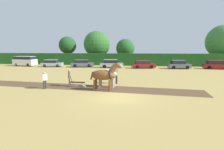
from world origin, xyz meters
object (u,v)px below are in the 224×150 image
(farmer_beside_team, at_px, (117,74))
(parked_car_left, at_px, (52,63))
(parked_car_right, at_px, (179,65))
(draft_horse_lead_right, at_px, (108,74))
(plow, at_px, (79,84))
(draft_horse_lead_left, at_px, (104,75))
(farmer_onlooker_left, at_px, (45,79))
(parked_car_far_right, at_px, (216,65))
(parked_van, at_px, (25,61))
(parked_car_center_right, at_px, (143,64))
(tree_far_left, at_px, (68,45))
(tree_center_left, at_px, (125,48))
(tree_center, at_px, (223,42))
(farmer_at_plow, at_px, (69,76))
(tree_left, at_px, (97,44))
(parked_car_center_left, at_px, (82,63))
(parked_car_center, at_px, (111,64))

(farmer_beside_team, relative_size, parked_car_left, 0.40)
(parked_car_left, relative_size, parked_car_right, 1.07)
(draft_horse_lead_right, bearing_deg, plow, -165.36)
(draft_horse_lead_left, bearing_deg, parked_car_right, 65.99)
(farmer_onlooker_left, height_order, parked_car_far_right, parked_car_far_right)
(farmer_onlooker_left, distance_m, parked_van, 25.26)
(parked_car_center_right, bearing_deg, tree_far_left, 141.40)
(tree_center_left, distance_m, tree_center, 21.97)
(tree_center_left, relative_size, parked_van, 1.24)
(tree_center_left, distance_m, parked_van, 22.67)
(farmer_at_plow, relative_size, parked_car_center_right, 0.36)
(parked_van, bearing_deg, parked_car_left, -1.35)
(parked_car_left, relative_size, parked_car_far_right, 0.99)
(tree_left, relative_size, tree_center_left, 1.34)
(tree_left, height_order, parked_car_center_right, tree_left)
(tree_left, relative_size, parked_car_center_left, 1.74)
(draft_horse_lead_right, height_order, plow, draft_horse_lead_right)
(farmer_beside_team, relative_size, farmer_onlooker_left, 1.13)
(parked_car_center_right, relative_size, parked_car_far_right, 1.03)
(tree_left, xyz_separation_m, farmer_at_plow, (3.95, -27.78, -3.87))
(parked_van, bearing_deg, draft_horse_lead_left, -37.63)
(tree_center, height_order, parked_car_center_left, tree_center)
(tree_left, height_order, farmer_onlooker_left, tree_left)
(tree_far_left, relative_size, farmer_beside_team, 3.89)
(draft_horse_lead_left, bearing_deg, parked_van, 141.59)
(tree_left, height_order, plow, tree_left)
(parked_car_center, bearing_deg, farmer_at_plow, -101.05)
(parked_car_right, height_order, parked_car_far_right, parked_car_far_right)
(plow, distance_m, parked_car_right, 22.11)
(farmer_at_plow, bearing_deg, parked_car_left, 100.60)
(tree_left, distance_m, draft_horse_lead_right, 28.90)
(tree_center_left, height_order, tree_center, tree_center)
(tree_far_left, relative_size, tree_center, 0.76)
(parked_car_left, height_order, parked_car_right, parked_car_right)
(farmer_beside_team, distance_m, parked_van, 27.27)
(parked_van, xyz_separation_m, parked_car_far_right, (37.78, -0.07, -0.31))
(parked_car_center, bearing_deg, tree_left, 110.81)
(tree_far_left, bearing_deg, draft_horse_lead_right, -60.59)
(tree_center_left, height_order, farmer_onlooker_left, tree_center_left)
(tree_left, bearing_deg, parked_car_left, -124.35)
(tree_center_left, bearing_deg, draft_horse_lead_right, -89.03)
(parked_car_right, bearing_deg, draft_horse_lead_right, -125.97)
(tree_center_left, bearing_deg, parked_van, -157.25)
(parked_van, relative_size, parked_car_right, 1.20)
(tree_center_left, relative_size, parked_car_center_left, 1.30)
(tree_far_left, xyz_separation_m, parked_car_right, (25.36, -9.52, -3.82))
(farmer_beside_team, bearing_deg, parked_car_center, 81.87)
(tree_far_left, distance_m, tree_left, 7.58)
(draft_horse_lead_left, relative_size, parked_car_left, 0.64)
(tree_center, bearing_deg, plow, -131.20)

